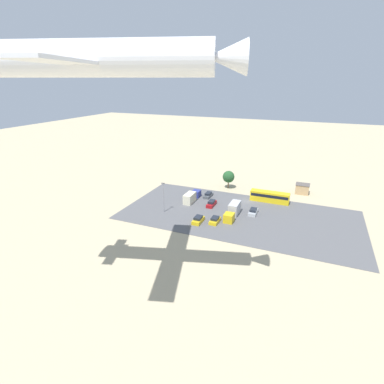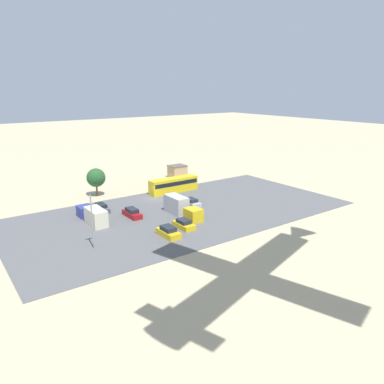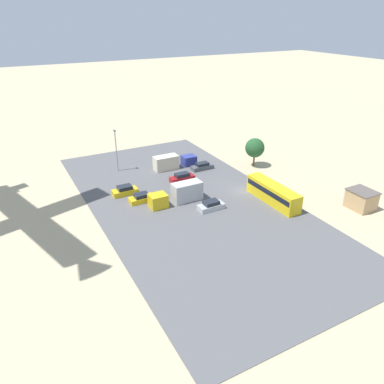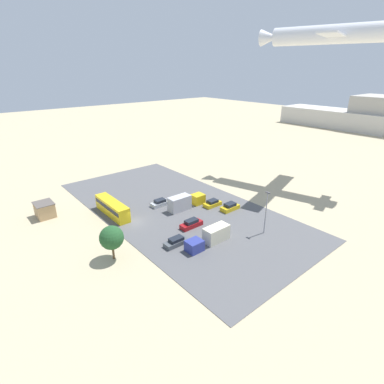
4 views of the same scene
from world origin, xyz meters
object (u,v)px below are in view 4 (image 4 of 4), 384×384
object	(u,v)px
bus	(112,207)
airplane	(330,34)
parked_car_2	(176,242)
parked_car_3	(230,207)
parked_car_1	(212,203)
shed_building	(45,210)
parked_truck_0	(185,202)
parked_truck_1	(210,237)
parked_car_0	(191,224)
parked_car_4	(160,203)

from	to	relation	value
bus	airplane	distance (m)	65.02
parked_car_2	parked_car_3	size ratio (longest dim) A/B	1.04
parked_car_3	bus	bearing A→B (deg)	-124.75
parked_car_1	shed_building	bearing A→B (deg)	-121.82
parked_car_2	airplane	bearing A→B (deg)	94.17
shed_building	parked_car_1	world-z (taller)	shed_building
shed_building	parked_car_3	size ratio (longest dim) A/B	0.96
bus	parked_truck_0	bearing A→B (deg)	-28.06
shed_building	parked_truck_1	size ratio (longest dim) A/B	0.47
bus	parked_truck_0	size ratio (longest dim) A/B	1.22
parked_car_0	parked_truck_0	size ratio (longest dim) A/B	0.51
parked_car_4	shed_building	bearing A→B (deg)	-117.19
parked_truck_0	parked_car_4	bearing A→B (deg)	-143.78
shed_building	parked_car_3	bearing A→B (deg)	54.47
parked_car_2	airplane	size ratio (longest dim) A/B	0.13
shed_building	parked_car_2	xyz separation A→B (m)	(26.59, 14.49, -0.91)
parked_car_2	airplane	distance (m)	61.42
parked_car_0	parked_car_1	bearing A→B (deg)	-66.15
parked_car_1	parked_truck_0	size ratio (longest dim) A/B	0.45
parked_car_2	parked_car_4	world-z (taller)	parked_car_4
shed_building	parked_car_2	size ratio (longest dim) A/B	0.93
bus	parked_car_1	world-z (taller)	bus
shed_building	parked_car_0	world-z (taller)	shed_building
bus	parked_car_0	world-z (taller)	bus
bus	parked_truck_1	world-z (taller)	bus
parked_car_0	parked_truck_0	world-z (taller)	parked_truck_0
parked_car_2	parked_truck_0	world-z (taller)	parked_truck_0
parked_truck_1	parked_car_2	bearing A→B (deg)	54.80
bus	parked_car_4	bearing A→B (deg)	-14.37
parked_truck_1	shed_building	bearing A→B (deg)	32.89
parked_car_0	parked_car_2	xyz separation A→B (m)	(3.23, -6.19, -0.06)
shed_building	bus	world-z (taller)	bus
bus	parked_car_2	bearing A→B (deg)	-79.81
parked_truck_1	airplane	size ratio (longest dim) A/B	0.26
parked_car_0	shed_building	bearing A→B (deg)	41.53
parked_car_1	airplane	xyz separation A→B (m)	(3.98, 33.68, 35.79)
parked_truck_1	parked_car_0	bearing A→B (deg)	-10.34
parked_car_1	parked_car_2	distance (m)	17.80
parked_car_1	parked_truck_0	xyz separation A→B (m)	(-3.15, -5.51, 0.86)
parked_car_4	parked_truck_0	bearing A→B (deg)	36.22
parked_car_1	parked_truck_1	xyz separation A→B (m)	(11.11, -11.13, 0.67)
parked_car_3	parked_truck_1	xyz separation A→B (m)	(7.14, -12.68, 0.61)
parked_truck_1	parked_truck_0	bearing A→B (deg)	-21.51
parked_car_0	parked_truck_1	xyz separation A→B (m)	(6.73, -1.23, 0.63)
shed_building	parked_truck_0	size ratio (longest dim) A/B	0.46
parked_car_4	parked_car_1	bearing A→B (deg)	48.72
shed_building	parked_car_4	distance (m)	24.32
parked_car_0	parked_car_3	world-z (taller)	parked_car_3
parked_car_3	parked_truck_1	distance (m)	14.56
bus	airplane	xyz separation A→B (m)	(14.51, 53.03, 34.71)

